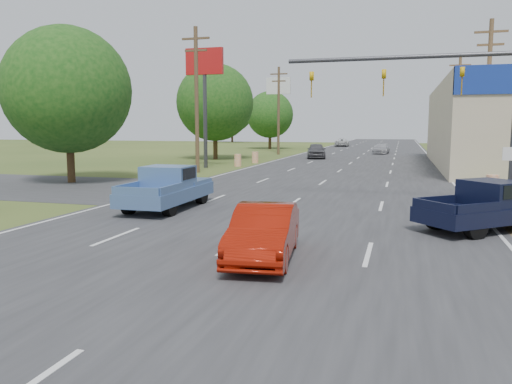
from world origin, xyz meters
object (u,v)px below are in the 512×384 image
(blue_pickup, at_px, (169,187))
(navy_pickup, at_px, (492,205))
(distant_car_grey, at_px, (316,151))
(distant_car_white, at_px, (342,143))
(distant_car_silver, at_px, (381,149))
(red_convertible, at_px, (264,233))

(blue_pickup, relative_size, navy_pickup, 1.08)
(distant_car_grey, xyz_separation_m, distant_car_white, (-1.06, 32.04, -0.12))
(distant_car_grey, height_order, distant_car_silver, distant_car_grey)
(navy_pickup, height_order, distant_car_grey, navy_pickup)
(navy_pickup, distance_m, distant_car_silver, 44.99)
(distant_car_grey, xyz_separation_m, distant_car_silver, (6.00, 10.75, -0.16))
(blue_pickup, bearing_deg, navy_pickup, -5.49)
(distant_car_silver, height_order, distant_car_white, distant_car_white)
(red_convertible, relative_size, distant_car_grey, 0.87)
(red_convertible, height_order, distant_car_white, distant_car_white)
(navy_pickup, xyz_separation_m, distant_car_grey, (-11.16, 33.94, -0.01))
(red_convertible, xyz_separation_m, blue_pickup, (-5.65, 6.34, 0.20))
(distant_car_grey, height_order, distant_car_white, distant_car_grey)
(distant_car_white, bearing_deg, blue_pickup, 87.73)
(red_convertible, bearing_deg, blue_pickup, 124.86)
(blue_pickup, height_order, distant_car_silver, blue_pickup)
(distant_car_grey, bearing_deg, distant_car_silver, 50.95)
(distant_car_silver, bearing_deg, red_convertible, -85.75)
(blue_pickup, bearing_deg, red_convertible, -48.90)
(distant_car_silver, relative_size, distant_car_white, 0.91)
(distant_car_grey, bearing_deg, blue_pickup, -100.53)
(navy_pickup, relative_size, distant_car_grey, 1.04)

